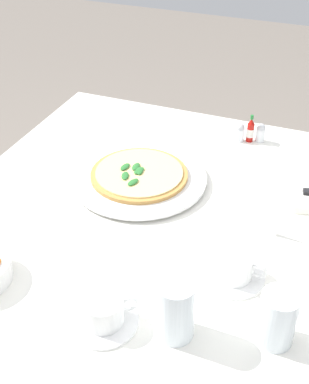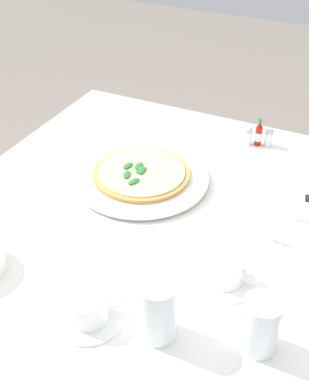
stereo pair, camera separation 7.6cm
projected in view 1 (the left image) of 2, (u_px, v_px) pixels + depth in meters
dining_table at (170, 260)px, 1.30m from camera, size 1.07×1.07×0.75m
pizza_plate at (139, 178)px, 1.33m from camera, size 0.35×0.35×0.02m
pizza at (139, 174)px, 1.32m from camera, size 0.25×0.25×0.02m
coffee_cup_near_right at (104, 313)px, 0.95m from camera, size 0.13×0.13×0.06m
coffee_cup_center_back at (234, 268)px, 1.04m from camera, size 0.13×0.13×0.06m
water_glass_back_corner at (175, 312)px, 0.91m from camera, size 0.07×0.07×0.12m
water_glass_left_edge at (277, 321)px, 0.90m from camera, size 0.07×0.07×0.11m
hot_sauce_bottle at (250, 131)px, 1.49m from camera, size 0.02×0.02×0.08m
salt_shaker at (260, 133)px, 1.49m from camera, size 0.03×0.03×0.06m
pepper_shaker at (240, 133)px, 1.50m from camera, size 0.03×0.03×0.06m
menu_card at (259, 219)px, 1.16m from camera, size 0.09×0.02×0.06m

